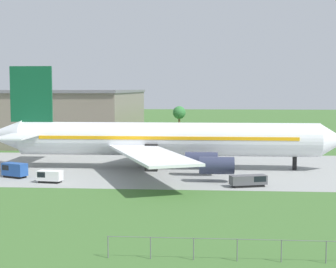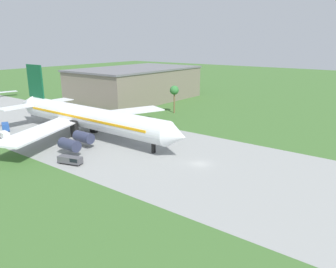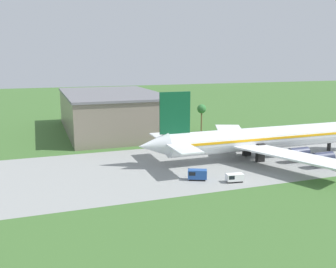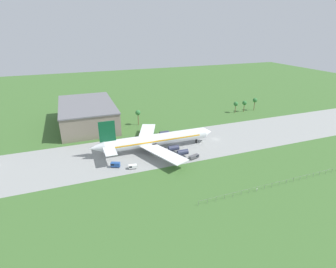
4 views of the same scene
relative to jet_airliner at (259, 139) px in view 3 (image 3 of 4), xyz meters
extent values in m
cylinder|color=white|center=(1.33, 0.00, 0.07)|extent=(59.01, 6.56, 6.56)
cone|color=white|center=(-32.27, 0.00, 0.56)|extent=(8.19, 6.23, 6.23)
cube|color=#EFA314|center=(1.33, 0.00, 0.56)|extent=(50.16, 6.69, 0.66)
cube|color=#0F4C2D|center=(-26.21, 0.00, 8.92)|extent=(8.52, 0.50, 11.15)
cube|color=white|center=(-26.54, 0.00, 1.05)|extent=(5.90, 26.22, 0.30)
cube|color=white|center=(-0.66, -14.76, -1.08)|extent=(18.96, 30.56, 0.44)
cube|color=white|center=(-0.66, 14.76, -1.08)|extent=(18.96, 30.56, 0.44)
cylinder|color=#2D334C|center=(8.05, -7.87, -2.96)|extent=(5.90, 2.95, 2.95)
cylinder|color=#2D334C|center=(10.70, -14.42, -2.96)|extent=(5.90, 2.95, 2.95)
cylinder|color=#2D334C|center=(8.05, 7.87, -2.96)|extent=(5.90, 2.95, 2.95)
cylinder|color=#2D334C|center=(10.70, 14.42, -2.96)|extent=(5.90, 2.95, 2.95)
cube|color=black|center=(26.12, 0.00, -3.21)|extent=(0.70, 0.90, 5.24)
cube|color=black|center=(-1.62, -3.61, -3.21)|extent=(2.40, 1.20, 5.24)
cube|color=black|center=(-1.62, 3.61, -3.21)|extent=(2.40, 1.20, 5.24)
cube|color=black|center=(-17.37, -16.99, -5.63)|extent=(3.65, 2.24, 0.40)
cube|color=white|center=(-17.37, -16.99, -4.60)|extent=(4.28, 2.52, 1.65)
cube|color=black|center=(-18.48, -16.85, -4.36)|extent=(1.68, 2.21, 0.90)
cube|color=black|center=(-25.13, -12.63, -5.63)|extent=(4.26, 3.20, 0.40)
cube|color=#234C99|center=(-25.13, -12.63, -4.33)|extent=(4.97, 3.66, 2.21)
cube|color=black|center=(-26.28, -12.13, -3.99)|extent=(2.28, 2.51, 0.90)
cube|color=slate|center=(-32.12, 56.57, 1.53)|extent=(36.00, 60.00, 14.72)
cube|color=slate|center=(-32.12, 56.57, 9.28)|extent=(36.72, 61.20, 0.80)
cylinder|color=brown|center=(1.23, 42.80, -1.53)|extent=(0.56, 0.56, 8.60)
sphere|color=#337538|center=(1.23, 42.80, 3.37)|extent=(3.60, 3.60, 3.60)
camera|label=1|loc=(9.03, -100.95, 9.94)|focal=55.00mm
camera|label=2|loc=(77.88, -61.48, 22.08)|focal=35.00mm
camera|label=3|loc=(-60.74, -91.74, 23.17)|focal=40.00mm
camera|label=4|loc=(-41.16, -129.60, 59.52)|focal=28.00mm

